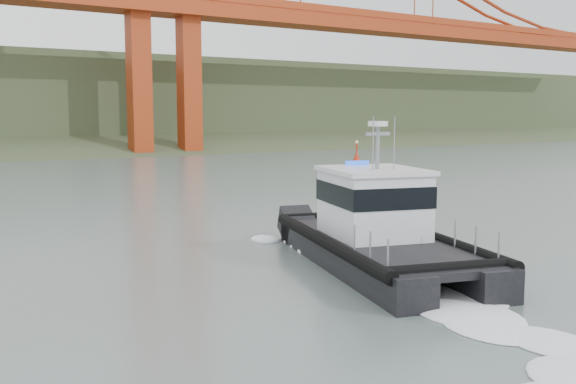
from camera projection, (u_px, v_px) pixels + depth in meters
name	position (u px, v px, depth m)	size (l,w,h in m)	color
ground	(363.00, 282.00, 23.79)	(400.00, 400.00, 0.00)	#505F59
patrol_boat	(377.00, 229.00, 26.22)	(7.77, 13.37, 6.12)	black
nav_buoy	(356.00, 166.00, 64.03)	(1.81, 1.81, 3.77)	#B4230C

